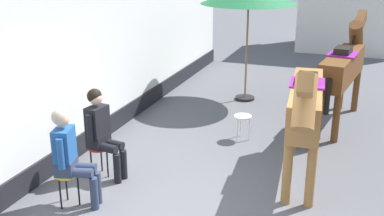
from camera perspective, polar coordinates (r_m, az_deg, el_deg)
The scene contains 7 objects.
ground_plane at distance 8.95m, azimuth 6.39°, elevation -3.12°, with size 40.00×40.00×0.00m, color #56565B.
pub_facade_wall at distance 8.14m, azimuth -13.66°, elevation 5.59°, with size 0.34×14.00×3.40m.
seated_visitor_near at distance 6.42m, azimuth -14.61°, elevation -5.29°, with size 0.61×0.48×1.39m.
seated_visitor_far at distance 7.13m, azimuth -10.95°, elevation -2.52°, with size 0.61×0.49×1.39m.
saddled_horse_near at distance 7.04m, azimuth 13.59°, elevation 0.30°, with size 0.63×3.00×2.06m.
saddled_horse_far at distance 9.62m, azimuth 17.93°, elevation 4.90°, with size 0.75×2.99×2.06m.
spare_stool_white at distance 8.55m, azimuth 6.17°, elevation -1.30°, with size 0.32×0.32×0.46m.
Camera 1 is at (1.90, -5.08, 3.35)m, focal length 43.98 mm.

